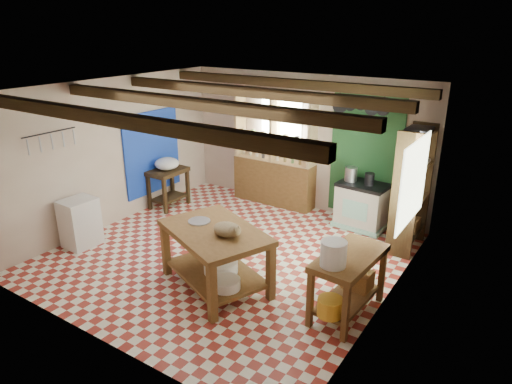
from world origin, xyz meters
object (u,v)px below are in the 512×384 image
Objects in this scene: prep_table at (169,188)px; white_cabinet at (80,223)px; right_counter at (348,284)px; cat at (227,229)px; work_table at (216,258)px; stove at (362,205)px.

white_cabinet is (-0.02, -2.05, 0.01)m from prep_table.
white_cabinet is at bearing -90.76° from prep_table.
white_cabinet is at bearing -168.12° from right_counter.
prep_table is 3.47m from cat.
work_table is 1.33× the size of right_counter.
cat is at bearing -159.71° from right_counter.
work_table is at bearing -35.27° from prep_table.
cat is at bearing -33.56° from prep_table.
cat reaches higher than prep_table.
work_table is 1.81m from right_counter.
right_counter is at bearing 9.17° from white_cabinet.
cat is (2.86, -1.88, 0.56)m from prep_table.
white_cabinet is 0.70× the size of right_counter.
stove reaches higher than prep_table.
right_counter reaches higher than prep_table.
prep_table is at bearing 165.77° from right_counter.
white_cabinet is 4.44m from right_counter.
right_counter is (4.40, 0.61, 0.01)m from white_cabinet.
right_counter is at bearing 29.16° from cat.
cat reaches higher than stove.
prep_table is at bearing 159.44° from cat.
work_table reaches higher than right_counter.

